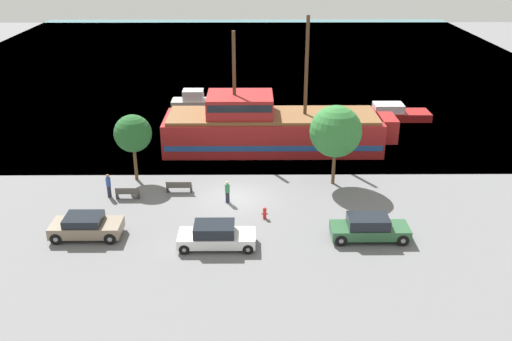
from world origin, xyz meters
TOP-DOWN VIEW (x-y plane):
  - ground_plane at (0.00, 0.00)m, footprint 160.00×160.00m
  - water_surface at (0.00, 44.00)m, footprint 80.00×80.00m
  - pirate_ship at (2.67, 9.61)m, footprint 19.04×5.33m
  - moored_boat_dockside at (-4.51, 20.78)m, footprint 5.10×2.06m
  - moored_boat_outer at (14.67, 17.55)m, footprint 6.96×2.47m
  - parked_car_curb_front at (-8.75, -5.26)m, footprint 4.15×1.99m
  - parked_car_curb_mid at (8.03, -5.65)m, footprint 4.59×1.81m
  - parked_car_curb_rear at (-0.95, -6.44)m, footprint 4.45×1.89m
  - fire_hydrant at (1.93, -2.98)m, footprint 0.42×0.25m
  - bench_promenade_east at (-3.96, 0.95)m, footprint 1.78×0.45m
  - bench_promenade_west at (-7.37, -0.03)m, footprint 1.57×0.45m
  - pedestrian_walking_near at (-0.52, -0.65)m, footprint 0.32×0.32m
  - pedestrian_walking_far at (-8.67, 0.26)m, footprint 0.32×0.32m
  - tree_row_east at (-7.36, 3.22)m, footprint 2.70×2.70m
  - tree_row_mideast at (6.98, 2.42)m, footprint 3.67×3.67m

SIDE VIEW (x-z plane):
  - ground_plane at x=0.00m, z-range 0.00..0.00m
  - water_surface at x=0.00m, z-range 0.00..0.00m
  - fire_hydrant at x=1.93m, z-range 0.03..0.79m
  - bench_promenade_west at x=-7.37m, z-range 0.01..0.86m
  - bench_promenade_east at x=-3.96m, z-range 0.02..0.87m
  - moored_boat_outer at x=14.67m, z-range -0.20..1.34m
  - parked_car_curb_rear at x=-0.95m, z-range -0.02..1.44m
  - parked_car_curb_front at x=-8.75m, z-range 0.02..1.41m
  - parked_car_curb_mid at x=8.03m, z-range -0.01..1.48m
  - moored_boat_dockside at x=-4.51m, z-range -0.26..1.81m
  - pedestrian_walking_near at x=-0.52m, z-range 0.00..1.56m
  - pedestrian_walking_far at x=-8.67m, z-range 0.01..1.70m
  - pirate_ship at x=2.67m, z-range -3.69..7.23m
  - tree_row_east at x=-7.36m, z-range 1.10..6.03m
  - tree_row_mideast at x=6.98m, z-range 1.06..6.87m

